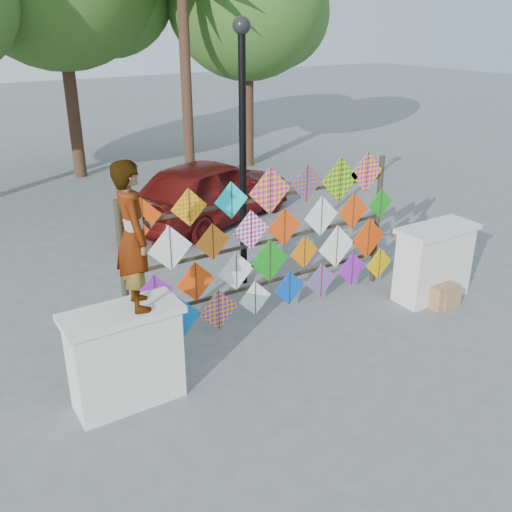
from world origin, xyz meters
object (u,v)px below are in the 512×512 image
(kite_rack, at_px, (276,243))
(lamppost, at_px, (243,133))
(sedan, at_px, (210,190))
(vendor_woman, at_px, (134,236))

(kite_rack, bearing_deg, lamppost, 82.19)
(sedan, height_order, lamppost, lamppost)
(kite_rack, xyz_separation_m, vendor_woman, (-2.59, -0.93, 0.94))
(sedan, xyz_separation_m, lamppost, (-1.05, -3.24, 1.93))
(kite_rack, distance_m, sedan, 4.69)
(vendor_woman, relative_size, lamppost, 0.39)
(vendor_woman, bearing_deg, sedan, -25.50)
(vendor_woman, height_order, lamppost, lamppost)
(sedan, bearing_deg, kite_rack, 143.94)
(vendor_woman, xyz_separation_m, lamppost, (2.77, 2.20, 0.53))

